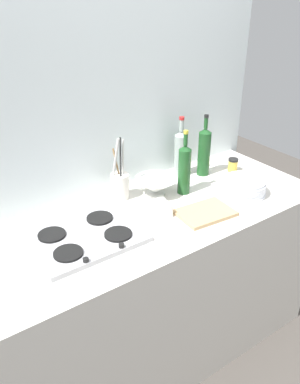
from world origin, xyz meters
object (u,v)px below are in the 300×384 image
stovetop_hob (85,237)px  mixing_bowl (156,186)px  plate_stack (244,187)px  utensil_crock (120,184)px  wine_bottle_leftmost (204,151)px  wine_bottle_mid_left (184,169)px  condiment_jar_front (233,165)px  wine_bottle_mid_right (181,153)px  butter_dish (155,210)px  cutting_board (205,213)px

stovetop_hob → mixing_bowl: 0.52m
plate_stack → utensil_crock: size_ratio=0.69×
wine_bottle_leftmost → mixing_bowl: wine_bottle_leftmost is taller
plate_stack → wine_bottle_leftmost: (-0.01, 0.31, 0.10)m
wine_bottle_mid_left → condiment_jar_front: wine_bottle_mid_left is taller
wine_bottle_mid_right → wine_bottle_mid_left: bearing=-124.1°
wine_bottle_mid_left → condiment_jar_front: (0.40, 0.04, -0.10)m
plate_stack → butter_dish: plate_stack is taller
wine_bottle_leftmost → butter_dish: 0.55m
wine_bottle_mid_left → butter_dish: size_ratio=2.56×
wine_bottle_leftmost → condiment_jar_front: bearing=-23.1°
wine_bottle_leftmost → utensil_crock: (-0.53, 0.03, -0.07)m
stovetop_hob → cutting_board: (0.56, -0.14, -0.01)m
plate_stack → wine_bottle_leftmost: bearing=91.9°
wine_bottle_mid_left → wine_bottle_mid_right: same height
wine_bottle_leftmost → utensil_crock: wine_bottle_leftmost is taller
stovetop_hob → butter_dish: size_ratio=3.51×
wine_bottle_mid_right → cutting_board: (-0.18, -0.41, -0.13)m
stovetop_hob → mixing_bowl: bearing=18.1°
wine_bottle_mid_right → cutting_board: wine_bottle_mid_right is taller
stovetop_hob → plate_stack: bearing=-6.9°
utensil_crock → plate_stack: bearing=-32.0°
wine_bottle_mid_left → mixing_bowl: bearing=152.2°
condiment_jar_front → wine_bottle_mid_left: bearing=-174.6°
cutting_board → wine_bottle_mid_right: bearing=66.6°
plate_stack → wine_bottle_mid_left: wine_bottle_mid_left is taller
condiment_jar_front → plate_stack: bearing=-123.8°
plate_stack → butter_dish: 0.51m
mixing_bowl → wine_bottle_mid_left: bearing=-27.8°
wine_bottle_mid_right → cutting_board: bearing=-113.4°
mixing_bowl → condiment_jar_front: (0.53, -0.03, -0.01)m
wine_bottle_mid_right → mixing_bowl: size_ratio=1.58×
wine_bottle_mid_right → cutting_board: size_ratio=1.30×
utensil_crock → cutting_board: (0.24, -0.38, -0.07)m
plate_stack → wine_bottle_mid_left: bearing=141.1°
butter_dish → condiment_jar_front: bearing=12.1°
wine_bottle_mid_right → condiment_jar_front: (0.28, -0.14, -0.10)m
stovetop_hob → wine_bottle_leftmost: size_ratio=1.33×
mixing_bowl → condiment_jar_front: bearing=-3.4°
wine_bottle_mid_right → condiment_jar_front: wine_bottle_mid_right is taller
wine_bottle_mid_left → wine_bottle_mid_right: size_ratio=1.00×
stovetop_hob → butter_dish: (0.36, -0.01, 0.02)m
stovetop_hob → wine_bottle_leftmost: 0.89m
mixing_bowl → cutting_board: size_ratio=0.82×
wine_bottle_mid_right → condiment_jar_front: 0.33m
butter_dish → utensil_crock: (-0.04, 0.25, 0.05)m
plate_stack → utensil_crock: bearing=148.0°
stovetop_hob → plate_stack: plate_stack is taller
wine_bottle_mid_left → cutting_board: wine_bottle_mid_left is taller
plate_stack → wine_bottle_leftmost: wine_bottle_leftmost is taller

